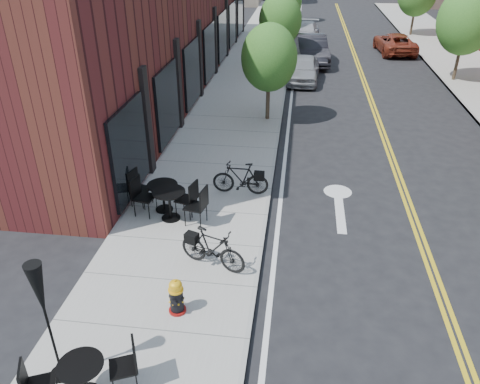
{
  "coord_description": "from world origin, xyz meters",
  "views": [
    {
      "loc": [
        0.63,
        -9.4,
        6.98
      ],
      "look_at": [
        -0.72,
        1.13,
        1.0
      ],
      "focal_mm": 35.0,
      "sensor_mm": 36.0,
      "label": 1
    }
  ],
  "objects_px": {
    "bistro_set_c": "(170,201)",
    "fire_hydrant": "(176,297)",
    "parked_car_c": "(305,32)",
    "bicycle_right": "(212,249)",
    "bistro_set_a": "(82,375)",
    "parked_car_b": "(311,49)",
    "bistro_set_b": "(163,193)",
    "parked_car_far": "(395,43)",
    "bicycle_left": "(240,178)",
    "parked_car_a": "(304,69)",
    "patio_umbrella": "(41,299)"
  },
  "relations": [
    {
      "from": "bistro_set_c",
      "to": "parked_car_c",
      "type": "height_order",
      "value": "parked_car_c"
    },
    {
      "from": "patio_umbrella",
      "to": "parked_car_b",
      "type": "distance_m",
      "value": 23.68
    },
    {
      "from": "parked_car_far",
      "to": "bistro_set_a",
      "type": "bearing_deg",
      "value": 66.65
    },
    {
      "from": "fire_hydrant",
      "to": "bicycle_right",
      "type": "relative_size",
      "value": 0.49
    },
    {
      "from": "bistro_set_a",
      "to": "parked_car_a",
      "type": "relative_size",
      "value": 0.46
    },
    {
      "from": "bistro_set_c",
      "to": "patio_umbrella",
      "type": "distance_m",
      "value": 5.39
    },
    {
      "from": "parked_car_b",
      "to": "parked_car_far",
      "type": "distance_m",
      "value": 6.26
    },
    {
      "from": "bicycle_left",
      "to": "parked_car_a",
      "type": "height_order",
      "value": "parked_car_a"
    },
    {
      "from": "bistro_set_b",
      "to": "patio_umbrella",
      "type": "relative_size",
      "value": 0.82
    },
    {
      "from": "bicycle_right",
      "to": "patio_umbrella",
      "type": "bearing_deg",
      "value": 167.62
    },
    {
      "from": "patio_umbrella",
      "to": "bicycle_left",
      "type": "bearing_deg",
      "value": 71.42
    },
    {
      "from": "parked_car_a",
      "to": "patio_umbrella",
      "type": "bearing_deg",
      "value": -98.8
    },
    {
      "from": "parked_car_a",
      "to": "parked_car_b",
      "type": "height_order",
      "value": "parked_car_b"
    },
    {
      "from": "patio_umbrella",
      "to": "parked_car_b",
      "type": "height_order",
      "value": "patio_umbrella"
    },
    {
      "from": "bicycle_left",
      "to": "bistro_set_a",
      "type": "height_order",
      "value": "bicycle_left"
    },
    {
      "from": "bicycle_right",
      "to": "parked_car_c",
      "type": "relative_size",
      "value": 0.38
    },
    {
      "from": "bistro_set_a",
      "to": "parked_car_a",
      "type": "bearing_deg",
      "value": 56.47
    },
    {
      "from": "bistro_set_a",
      "to": "parked_car_c",
      "type": "bearing_deg",
      "value": 59.79
    },
    {
      "from": "bistro_set_c",
      "to": "parked_car_far",
      "type": "height_order",
      "value": "parked_car_far"
    },
    {
      "from": "bicycle_left",
      "to": "parked_car_c",
      "type": "distance_m",
      "value": 22.58
    },
    {
      "from": "bistro_set_b",
      "to": "parked_car_b",
      "type": "relative_size",
      "value": 0.42
    },
    {
      "from": "bistro_set_c",
      "to": "parked_car_a",
      "type": "bearing_deg",
      "value": 87.47
    },
    {
      "from": "fire_hydrant",
      "to": "bicycle_right",
      "type": "bearing_deg",
      "value": 88.44
    },
    {
      "from": "parked_car_far",
      "to": "parked_car_b",
      "type": "bearing_deg",
      "value": 27.17
    },
    {
      "from": "parked_car_b",
      "to": "bistro_set_b",
      "type": "bearing_deg",
      "value": -109.68
    },
    {
      "from": "bistro_set_b",
      "to": "bistro_set_c",
      "type": "xyz_separation_m",
      "value": [
        0.3,
        -0.42,
        0.02
      ]
    },
    {
      "from": "bistro_set_b",
      "to": "parked_car_c",
      "type": "relative_size",
      "value": 0.45
    },
    {
      "from": "bistro_set_a",
      "to": "parked_car_far",
      "type": "xyz_separation_m",
      "value": [
        9.12,
        26.87,
        0.02
      ]
    },
    {
      "from": "bicycle_left",
      "to": "parked_car_a",
      "type": "distance_m",
      "value": 12.51
    },
    {
      "from": "bistro_set_c",
      "to": "parked_car_far",
      "type": "relative_size",
      "value": 0.46
    },
    {
      "from": "bistro_set_a",
      "to": "parked_car_c",
      "type": "distance_m",
      "value": 29.9
    },
    {
      "from": "parked_car_c",
      "to": "bicycle_right",
      "type": "bearing_deg",
      "value": -88.22
    },
    {
      "from": "parked_car_b",
      "to": "patio_umbrella",
      "type": "bearing_deg",
      "value": -107.32
    },
    {
      "from": "patio_umbrella",
      "to": "bistro_set_b",
      "type": "bearing_deg",
      "value": 86.82
    },
    {
      "from": "bistro_set_b",
      "to": "parked_car_far",
      "type": "height_order",
      "value": "parked_car_far"
    },
    {
      "from": "parked_car_a",
      "to": "bistro_set_a",
      "type": "bearing_deg",
      "value": -96.88
    },
    {
      "from": "bistro_set_c",
      "to": "fire_hydrant",
      "type": "bearing_deg",
      "value": -62.04
    },
    {
      "from": "bicycle_left",
      "to": "patio_umbrella",
      "type": "xyz_separation_m",
      "value": [
        -2.3,
        -6.85,
        1.25
      ]
    },
    {
      "from": "fire_hydrant",
      "to": "bistro_set_a",
      "type": "distance_m",
      "value": 2.37
    },
    {
      "from": "fire_hydrant",
      "to": "bistro_set_b",
      "type": "bearing_deg",
      "value": 124.31
    },
    {
      "from": "bicycle_left",
      "to": "bistro_set_b",
      "type": "height_order",
      "value": "bistro_set_b"
    },
    {
      "from": "fire_hydrant",
      "to": "parked_car_a",
      "type": "distance_m",
      "value": 17.61
    },
    {
      "from": "fire_hydrant",
      "to": "bistro_set_a",
      "type": "bearing_deg",
      "value": -100.87
    },
    {
      "from": "bistro_set_c",
      "to": "parked_car_far",
      "type": "bearing_deg",
      "value": 77.94
    },
    {
      "from": "parked_car_b",
      "to": "fire_hydrant",
      "type": "bearing_deg",
      "value": -103.92
    },
    {
      "from": "bistro_set_c",
      "to": "parked_car_c",
      "type": "bearing_deg",
      "value": 93.08
    },
    {
      "from": "bicycle_right",
      "to": "parked_car_c",
      "type": "distance_m",
      "value": 26.1
    },
    {
      "from": "bicycle_left",
      "to": "bistro_set_b",
      "type": "distance_m",
      "value": 2.33
    },
    {
      "from": "bicycle_right",
      "to": "parked_car_far",
      "type": "bearing_deg",
      "value": 1.78
    },
    {
      "from": "bicycle_left",
      "to": "parked_car_c",
      "type": "relative_size",
      "value": 0.38
    }
  ]
}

